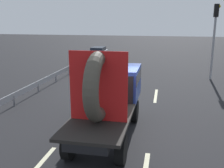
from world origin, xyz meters
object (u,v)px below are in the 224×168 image
(traffic_light, at_px, (215,31))
(flatbed_truck, at_px, (110,91))
(oncoming_car, at_px, (98,52))
(distant_sedan, at_px, (103,62))

(traffic_light, bearing_deg, flatbed_truck, -117.37)
(traffic_light, bearing_deg, oncoming_car, 139.48)
(distant_sedan, xyz_separation_m, traffic_light, (8.71, -2.02, 2.82))
(traffic_light, bearing_deg, distant_sedan, 166.92)
(flatbed_truck, xyz_separation_m, traffic_light, (5.46, 10.54, 1.90))
(distant_sedan, bearing_deg, flatbed_truck, -75.47)
(flatbed_truck, distance_m, traffic_light, 12.02)
(traffic_light, height_order, oncoming_car, traffic_light)
(distant_sedan, distance_m, oncoming_car, 7.76)
(flatbed_truck, bearing_deg, traffic_light, 62.63)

